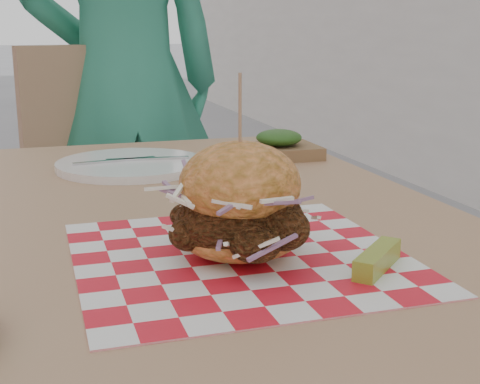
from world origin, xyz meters
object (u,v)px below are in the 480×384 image
Objects in this scene: diner at (124,82)px; sandwich at (240,207)px; patio_table at (168,269)px; patio_chair at (88,187)px.

diner is 1.35m from sandwich.
diner reaches higher than sandwich.
diner is 1.40× the size of patio_table.
diner is at bearing 84.89° from patio_table.
patio_chair is at bearing 93.41° from sandwich.
patio_chair reaches higher than patio_table.
patio_table is at bearing 102.97° from sandwich.
sandwich is at bearing -77.03° from patio_table.
patio_chair is 4.72× the size of sandwich.
sandwich is (0.07, -1.24, 0.26)m from patio_chair.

